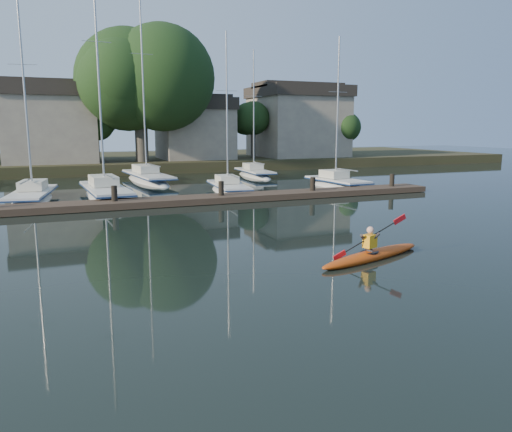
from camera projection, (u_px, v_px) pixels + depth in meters
name	position (u px, v px, depth m)	size (l,w,h in m)	color
ground	(272.00, 271.00, 15.11)	(160.00, 160.00, 0.00)	black
kayak	(372.00, 253.00, 16.42)	(4.81, 2.08, 1.55)	#B8410E
dock	(170.00, 201.00, 27.84)	(34.00, 2.00, 1.80)	#433226
sailboat_1	(33.00, 204.00, 29.35)	(3.22, 8.42, 13.43)	silver
sailboat_2	(106.00, 200.00, 30.93)	(2.82, 9.75, 15.94)	silver
sailboat_3	(228.00, 194.00, 33.42)	(2.55, 7.27, 11.48)	silver
sailboat_4	(337.00, 190.00, 36.14)	(2.55, 7.04, 11.74)	silver
sailboat_6	(148.00, 184.00, 39.86)	(3.10, 10.73, 16.83)	silver
sailboat_7	(254.00, 178.00, 43.94)	(2.34, 7.51, 11.96)	silver
shore	(129.00, 137.00, 51.88)	(90.00, 25.25, 12.75)	#2C3219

